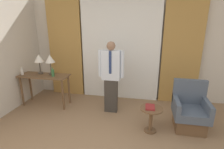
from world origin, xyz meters
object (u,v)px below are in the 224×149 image
Objects in this scene: table_lamp_right at (50,60)px; book at (150,107)px; table_lamp_left at (39,59)px; person at (111,75)px; bottle_by_lamp at (22,72)px; side_table at (151,115)px; bottle_near_edge at (53,73)px; armchair at (190,112)px; desk at (45,80)px.

table_lamp_right is 2.57m from book.
table_lamp_left is 0.30× the size of person.
bottle_by_lamp reaches higher than side_table.
bottle_by_lamp is at bearing -178.48° from person.
bottle_near_edge is at bearing -48.91° from table_lamp_right.
person is at bearing 144.05° from book.
armchair is at bearing -12.43° from person.
person is (2.18, 0.06, 0.03)m from bottle_by_lamp.
armchair reaches higher than book.
side_table is (-0.74, -0.27, -0.00)m from armchair.
side_table is 0.17m from book.
person is at bearing -3.77° from table_lamp_left.
person reaches higher than book.
table_lamp_left is at bearing 172.08° from armchair.
desk is 2.47× the size of table_lamp_right.
bottle_near_edge is at bearing -10.25° from desk.
desk is 2.61m from book.
side_table is at bearing -15.52° from table_lamp_left.
desk is at bearing -32.97° from table_lamp_left.
side_table is at bearing -35.29° from person.
bottle_by_lamp is 3.86m from armchair.
table_lamp_right is 0.75m from bottle_by_lamp.
bottle_near_edge is at bearing -19.01° from table_lamp_left.
table_lamp_left reaches higher than bottle_near_edge.
person reaches higher than side_table.
desk is 6.29× the size of bottle_by_lamp.
desk is 5.12× the size of book.
bottle_by_lamp is 2.18m from person.
bottle_near_edge is at bearing 2.42° from bottle_by_lamp.
table_lamp_right is 1.00× the size of side_table.
table_lamp_right is at bearing 175.50° from person.
table_lamp_left is (-0.15, 0.09, 0.51)m from desk.
person is 1.13m from book.
table_lamp_left is 0.52m from bottle_near_edge.
side_table is at bearing -10.55° from bottle_by_lamp.
side_table is at bearing -17.29° from table_lamp_right.
desk is 3.33m from armchair.
armchair is (3.29, -0.38, -0.31)m from desk.
armchair is at bearing -6.32° from bottle_near_edge.
bottle_by_lamp reaches higher than armchair.
desk reaches higher than book.
table_lamp_left reaches higher than side_table.
table_lamp_left reaches higher than book.
table_lamp_right is at bearing 32.97° from desk.
table_lamp_left is 3.57m from armchair.
desk is 0.57m from bottle_by_lamp.
table_lamp_left is 1.83m from person.
book is at bearing -14.43° from desk.
table_lamp_left is 2.08× the size of book.
desk is 0.35m from bottle_near_edge.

